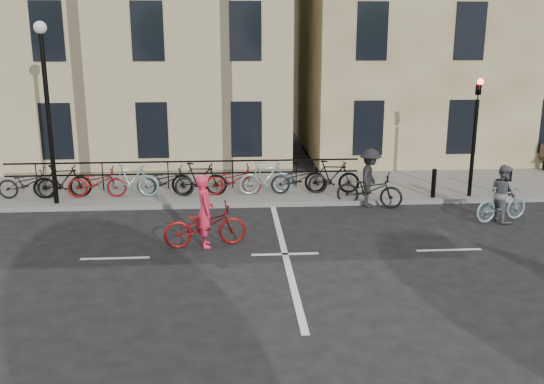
{
  "coord_description": "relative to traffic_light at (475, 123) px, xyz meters",
  "views": [
    {
      "loc": [
        -1.26,
        -13.51,
        5.14
      ],
      "look_at": [
        -0.2,
        1.67,
        1.1
      ],
      "focal_mm": 40.0,
      "sensor_mm": 36.0,
      "label": 1
    }
  ],
  "objects": [
    {
      "name": "bollard_east",
      "position": [
        -1.2,
        -0.09,
        -1.85
      ],
      "size": [
        0.14,
        0.14,
        0.9
      ],
      "primitive_type": "cylinder",
      "color": "black",
      "rests_on": "sidewalk"
    },
    {
      "name": "traffic_light",
      "position": [
        0.0,
        0.0,
        0.0
      ],
      "size": [
        0.18,
        0.3,
        3.9
      ],
      "color": "black",
      "rests_on": "sidewalk"
    },
    {
      "name": "cyclist_grey",
      "position": [
        0.05,
        -2.16,
        -1.8
      ],
      "size": [
        1.73,
        0.92,
        1.61
      ],
      "rotation": [
        0.0,
        0.0,
        1.85
      ],
      "color": "#7FA2A6",
      "rests_on": "ground"
    },
    {
      "name": "bollard_west",
      "position": [
        1.2,
        -0.09,
        -1.85
      ],
      "size": [
        0.14,
        0.14,
        0.9
      ],
      "primitive_type": "cylinder",
      "color": "black",
      "rests_on": "sidewalk"
    },
    {
      "name": "ground",
      "position": [
        -6.2,
        -4.34,
        -2.45
      ],
      "size": [
        120.0,
        120.0,
        0.0
      ],
      "primitive_type": "plane",
      "color": "black",
      "rests_on": "ground"
    },
    {
      "name": "cyclist_pink",
      "position": [
        -8.11,
        -3.61,
        -1.82
      ],
      "size": [
        2.13,
        1.05,
        1.81
      ],
      "rotation": [
        0.0,
        0.0,
        1.74
      ],
      "color": "maroon",
      "rests_on": "ground"
    },
    {
      "name": "lamp_post",
      "position": [
        -12.7,
        0.06,
        1.04
      ],
      "size": [
        0.36,
        0.36,
        5.28
      ],
      "color": "black",
      "rests_on": "sidewalk"
    },
    {
      "name": "building_east",
      "position": [
        2.8,
        8.66,
        3.7
      ],
      "size": [
        14.0,
        10.0,
        12.0
      ],
      "primitive_type": "cube",
      "color": "#98875B",
      "rests_on": "sidewalk"
    },
    {
      "name": "cyclist_dark",
      "position": [
        -3.29,
        -0.44,
        -1.75
      ],
      "size": [
        2.11,
        1.38,
        1.78
      ],
      "rotation": [
        0.0,
        0.0,
        1.19
      ],
      "color": "black",
      "rests_on": "ground"
    },
    {
      "name": "sidewalk",
      "position": [
        -10.2,
        1.66,
        -2.38
      ],
      "size": [
        46.0,
        4.0,
        0.15
      ],
      "primitive_type": "cube",
      "color": "slate",
      "rests_on": "ground"
    },
    {
      "name": "building_west",
      "position": [
        -15.2,
        8.66,
        2.7
      ],
      "size": [
        20.0,
        10.0,
        10.0
      ],
      "primitive_type": "cube",
      "color": "tan",
      "rests_on": "sidewalk"
    },
    {
      "name": "parked_bikes",
      "position": [
        -9.02,
        0.7,
        -1.81
      ],
      "size": [
        11.45,
        1.23,
        1.05
      ],
      "color": "black",
      "rests_on": "sidewalk"
    }
  ]
}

